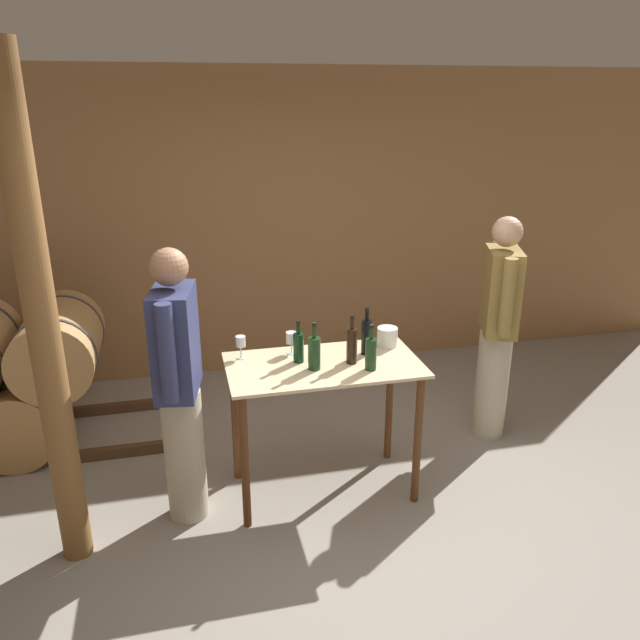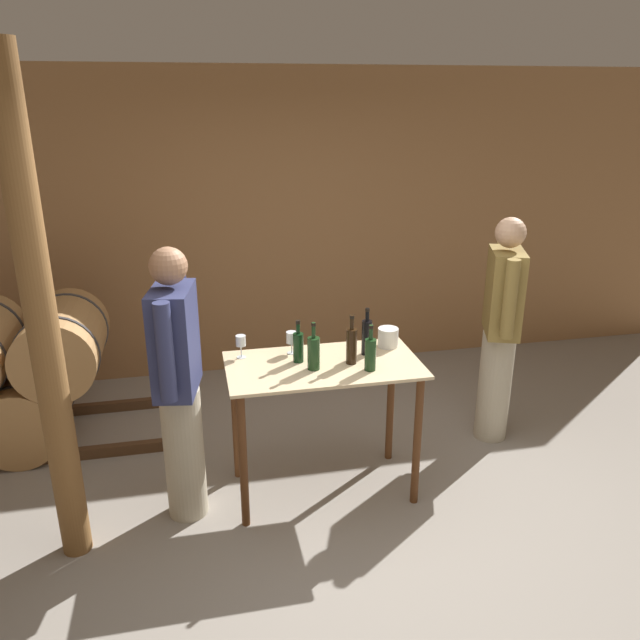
{
  "view_description": "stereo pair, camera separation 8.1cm",
  "coord_description": "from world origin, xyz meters",
  "px_view_note": "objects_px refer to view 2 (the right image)",
  "views": [
    {
      "loc": [
        -0.96,
        -2.88,
        2.46
      ],
      "look_at": [
        -0.13,
        0.63,
        1.15
      ],
      "focal_mm": 35.0,
      "sensor_mm": 36.0,
      "label": 1
    },
    {
      "loc": [
        -0.89,
        -2.89,
        2.46
      ],
      "look_at": [
        -0.13,
        0.63,
        1.15
      ],
      "focal_mm": 35.0,
      "sensor_mm": 36.0,
      "label": 2
    }
  ],
  "objects_px": {
    "wine_glass_near_center": "(292,338)",
    "person_visitor_with_scarf": "(178,382)",
    "wine_bottle_right": "(370,353)",
    "ice_bucket": "(388,337)",
    "wooden_post": "(43,329)",
    "wine_bottle_far_right": "(367,336)",
    "wine_bottle_left": "(314,352)",
    "wine_bottle_center": "(352,345)",
    "wine_glass_near_left": "(241,342)",
    "wine_bottle_far_left": "(298,346)",
    "person_host": "(501,327)"
  },
  "relations": [
    {
      "from": "wine_glass_near_center",
      "to": "person_visitor_with_scarf",
      "type": "height_order",
      "value": "person_visitor_with_scarf"
    },
    {
      "from": "wine_glass_near_center",
      "to": "person_visitor_with_scarf",
      "type": "distance_m",
      "value": 0.77
    },
    {
      "from": "wine_bottle_right",
      "to": "ice_bucket",
      "type": "height_order",
      "value": "wine_bottle_right"
    },
    {
      "from": "wooden_post",
      "to": "wine_bottle_right",
      "type": "xyz_separation_m",
      "value": [
        1.76,
        0.12,
        -0.34
      ]
    },
    {
      "from": "wooden_post",
      "to": "person_visitor_with_scarf",
      "type": "height_order",
      "value": "wooden_post"
    },
    {
      "from": "wine_glass_near_center",
      "to": "wooden_post",
      "type": "bearing_deg",
      "value": -160.47
    },
    {
      "from": "wine_bottle_far_right",
      "to": "ice_bucket",
      "type": "height_order",
      "value": "wine_bottle_far_right"
    },
    {
      "from": "wine_glass_near_center",
      "to": "wine_bottle_left",
      "type": "bearing_deg",
      "value": -71.79
    },
    {
      "from": "wine_bottle_center",
      "to": "wine_glass_near_left",
      "type": "xyz_separation_m",
      "value": [
        -0.65,
        0.23,
        -0.02
      ]
    },
    {
      "from": "wine_glass_near_center",
      "to": "wine_glass_near_left",
      "type": "bearing_deg",
      "value": -179.81
    },
    {
      "from": "wine_bottle_left",
      "to": "wine_bottle_far_right",
      "type": "height_order",
      "value": "wine_bottle_far_right"
    },
    {
      "from": "wine_bottle_right",
      "to": "wine_bottle_far_right",
      "type": "height_order",
      "value": "wine_bottle_far_right"
    },
    {
      "from": "wine_bottle_far_left",
      "to": "wooden_post",
      "type": "bearing_deg",
      "value": -166.07
    },
    {
      "from": "wine_bottle_far_left",
      "to": "person_visitor_with_scarf",
      "type": "xyz_separation_m",
      "value": [
        -0.73,
        -0.13,
        -0.11
      ]
    },
    {
      "from": "wine_bottle_far_left",
      "to": "person_host",
      "type": "bearing_deg",
      "value": 12.21
    },
    {
      "from": "wine_glass_near_left",
      "to": "person_host",
      "type": "height_order",
      "value": "person_host"
    },
    {
      "from": "wine_bottle_left",
      "to": "wine_glass_near_center",
      "type": "bearing_deg",
      "value": 108.21
    },
    {
      "from": "ice_bucket",
      "to": "wine_bottle_far_right",
      "type": "bearing_deg",
      "value": -151.03
    },
    {
      "from": "wine_bottle_left",
      "to": "wine_bottle_center",
      "type": "relative_size",
      "value": 0.95
    },
    {
      "from": "wine_bottle_far_left",
      "to": "wine_glass_near_left",
      "type": "distance_m",
      "value": 0.37
    },
    {
      "from": "wine_bottle_far_right",
      "to": "person_visitor_with_scarf",
      "type": "xyz_separation_m",
      "value": [
        -1.17,
        -0.15,
        -0.13
      ]
    },
    {
      "from": "wine_bottle_far_left",
      "to": "wine_bottle_far_right",
      "type": "distance_m",
      "value": 0.44
    },
    {
      "from": "wooden_post",
      "to": "ice_bucket",
      "type": "xyz_separation_m",
      "value": [
        1.98,
        0.46,
        -0.38
      ]
    },
    {
      "from": "wine_bottle_far_left",
      "to": "person_visitor_with_scarf",
      "type": "relative_size",
      "value": 0.16
    },
    {
      "from": "wine_bottle_right",
      "to": "wine_bottle_far_right",
      "type": "distance_m",
      "value": 0.24
    },
    {
      "from": "wine_bottle_far_right",
      "to": "wine_glass_near_left",
      "type": "distance_m",
      "value": 0.79
    },
    {
      "from": "wine_bottle_right",
      "to": "person_visitor_with_scarf",
      "type": "relative_size",
      "value": 0.17
    },
    {
      "from": "wine_bottle_left",
      "to": "wooden_post",
      "type": "bearing_deg",
      "value": -171.7
    },
    {
      "from": "wine_bottle_left",
      "to": "wine_bottle_center",
      "type": "xyz_separation_m",
      "value": [
        0.24,
        0.04,
        0.01
      ]
    },
    {
      "from": "wine_bottle_center",
      "to": "wine_bottle_far_right",
      "type": "height_order",
      "value": "wine_bottle_center"
    },
    {
      "from": "wine_bottle_right",
      "to": "wine_glass_near_left",
      "type": "xyz_separation_m",
      "value": [
        -0.74,
        0.35,
        -0.0
      ]
    },
    {
      "from": "wine_bottle_right",
      "to": "wine_glass_near_center",
      "type": "xyz_separation_m",
      "value": [
        -0.42,
        0.35,
        -0.01
      ]
    },
    {
      "from": "wine_bottle_left",
      "to": "ice_bucket",
      "type": "distance_m",
      "value": 0.6
    },
    {
      "from": "wine_bottle_center",
      "to": "ice_bucket",
      "type": "distance_m",
      "value": 0.38
    },
    {
      "from": "wine_glass_near_center",
      "to": "ice_bucket",
      "type": "height_order",
      "value": "wine_glass_near_center"
    },
    {
      "from": "wine_glass_near_left",
      "to": "person_host",
      "type": "distance_m",
      "value": 1.89
    },
    {
      "from": "wine_glass_near_left",
      "to": "ice_bucket",
      "type": "distance_m",
      "value": 0.96
    },
    {
      "from": "wine_bottle_left",
      "to": "wine_bottle_right",
      "type": "relative_size",
      "value": 1.04
    },
    {
      "from": "wine_bottle_right",
      "to": "person_host",
      "type": "relative_size",
      "value": 0.17
    },
    {
      "from": "wine_bottle_center",
      "to": "ice_bucket",
      "type": "relative_size",
      "value": 2.34
    },
    {
      "from": "wine_glass_near_left",
      "to": "person_visitor_with_scarf",
      "type": "bearing_deg",
      "value": -145.84
    },
    {
      "from": "wooden_post",
      "to": "wine_bottle_left",
      "type": "xyz_separation_m",
      "value": [
        1.43,
        0.21,
        -0.34
      ]
    },
    {
      "from": "wine_glass_near_left",
      "to": "wine_glass_near_center",
      "type": "bearing_deg",
      "value": 0.19
    },
    {
      "from": "wine_bottle_far_left",
      "to": "wine_bottle_far_right",
      "type": "height_order",
      "value": "wine_bottle_far_right"
    },
    {
      "from": "wine_bottle_center",
      "to": "person_host",
      "type": "distance_m",
      "value": 1.3
    },
    {
      "from": "wine_glass_near_left",
      "to": "person_host",
      "type": "bearing_deg",
      "value": 5.93
    },
    {
      "from": "wine_glass_near_left",
      "to": "person_visitor_with_scarf",
      "type": "height_order",
      "value": "person_visitor_with_scarf"
    },
    {
      "from": "person_visitor_with_scarf",
      "to": "ice_bucket",
      "type": "bearing_deg",
      "value": 10.42
    },
    {
      "from": "person_visitor_with_scarf",
      "to": "wine_bottle_center",
      "type": "bearing_deg",
      "value": 1.9
    },
    {
      "from": "person_visitor_with_scarf",
      "to": "wine_bottle_right",
      "type": "bearing_deg",
      "value": -4.35
    }
  ]
}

